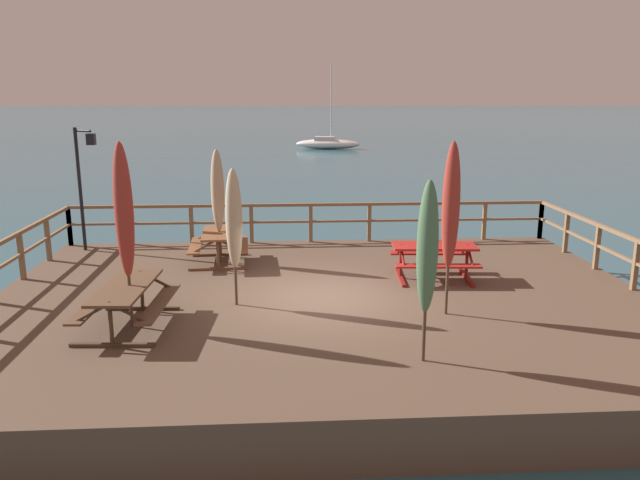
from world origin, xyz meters
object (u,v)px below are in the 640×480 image
Objects in this scene: patio_umbrella_short_mid at (124,212)px; picnic_table_back_left at (434,254)px; lamp_post_hooked at (84,171)px; sailboat_distant at (328,143)px; picnic_table_front_right at (219,241)px; patio_umbrella_tall_mid_left at (427,248)px; patio_umbrella_tall_back_left at (218,191)px; patio_umbrella_short_front at (451,206)px; picnic_table_mid_centre at (127,296)px; patio_umbrella_tall_back_right at (234,219)px.

picnic_table_back_left is at bearing 23.10° from patio_umbrella_short_mid.
sailboat_distant reaches higher than lamp_post_hooked.
patio_umbrella_short_mid is (-1.14, -4.22, 1.52)m from picnic_table_front_right.
patio_umbrella_tall_back_left is at bearing 121.26° from patio_umbrella_tall_mid_left.
picnic_table_back_left is 4.66m from patio_umbrella_tall_mid_left.
lamp_post_hooked is (-8.40, 3.05, 1.56)m from picnic_table_back_left.
patio_umbrella_short_front is (0.90, 2.04, 0.26)m from patio_umbrella_tall_mid_left.
sailboat_distant reaches higher than picnic_table_mid_centre.
picnic_table_mid_centre is 0.69× the size of patio_umbrella_short_front.
patio_umbrella_tall_mid_left is 0.88× the size of lamp_post_hooked.
picnic_table_mid_centre and picnic_table_back_left have the same top height.
picnic_table_front_right is at bearing -21.77° from lamp_post_hooked.
patio_umbrella_tall_back_left is at bearing 75.03° from patio_umbrella_short_mid.
lamp_post_hooked is at bearing 112.27° from picnic_table_mid_centre.
picnic_table_back_left is at bearing -18.62° from picnic_table_front_right.
lamp_post_hooked is at bearing 146.53° from patio_umbrella_short_front.
patio_umbrella_tall_back_left is at bearing -97.86° from sailboat_distant.
patio_umbrella_short_mid is (0.05, 0.02, 1.50)m from picnic_table_mid_centre.
lamp_post_hooked is (-3.50, 1.40, 1.56)m from picnic_table_front_right.
picnic_table_front_right is 0.55× the size of patio_umbrella_short_front.
patio_umbrella_tall_back_right is (0.62, -3.24, -0.05)m from patio_umbrella_tall_back_left.
picnic_table_mid_centre is at bearing -149.44° from patio_umbrella_tall_back_right.
picnic_table_back_left is (6.09, 2.59, -0.01)m from picnic_table_mid_centre.
sailboat_distant is at bearing 88.38° from patio_umbrella_short_front.
sailboat_distant is (1.00, 44.40, -0.89)m from picnic_table_back_left.
picnic_table_mid_centre is (-1.19, -4.25, 0.01)m from picnic_table_front_right.
patio_umbrella_tall_back_left is at bearing -20.81° from lamp_post_hooked.
picnic_table_front_right is 0.92× the size of picnic_table_back_left.
patio_umbrella_tall_back_left is 7.07m from patio_umbrella_tall_mid_left.
patio_umbrella_tall_back_left is 6.08m from patio_umbrella_short_front.
patio_umbrella_short_front reaches higher than patio_umbrella_tall_mid_left.
patio_umbrella_tall_back_right is (1.77, 1.05, -0.37)m from patio_umbrella_short_mid.
patio_umbrella_tall_mid_left reaches higher than picnic_table_front_right.
sailboat_distant reaches higher than picnic_table_back_left.
patio_umbrella_short_front is 1.00× the size of lamp_post_hooked.
patio_umbrella_short_front is at bearing -11.03° from patio_umbrella_tall_back_right.
patio_umbrella_short_mid is 1.01× the size of patio_umbrella_short_front.
picnic_table_back_left is 9.07m from lamp_post_hooked.
lamp_post_hooked is at bearing 159.19° from patio_umbrella_tall_back_left.
patio_umbrella_short_front is (-0.32, -2.29, 1.49)m from picnic_table_back_left.
patio_umbrella_short_front reaches higher than picnic_table_back_left.
patio_umbrella_short_mid reaches higher than lamp_post_hooked.
patio_umbrella_tall_mid_left is at bearing -58.41° from picnic_table_front_right.
patio_umbrella_short_front reaches higher than picnic_table_mid_centre.
sailboat_distant is (5.27, 45.92, -2.03)m from patio_umbrella_tall_back_right.
patio_umbrella_short_mid is at bearing -105.08° from picnic_table_front_right.
patio_umbrella_tall_back_left is 0.36× the size of sailboat_distant.
patio_umbrella_tall_mid_left is 0.87× the size of patio_umbrella_short_front.
patio_umbrella_tall_back_right is at bearing 30.56° from picnic_table_mid_centre.
picnic_table_mid_centre is 6.62m from picnic_table_back_left.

